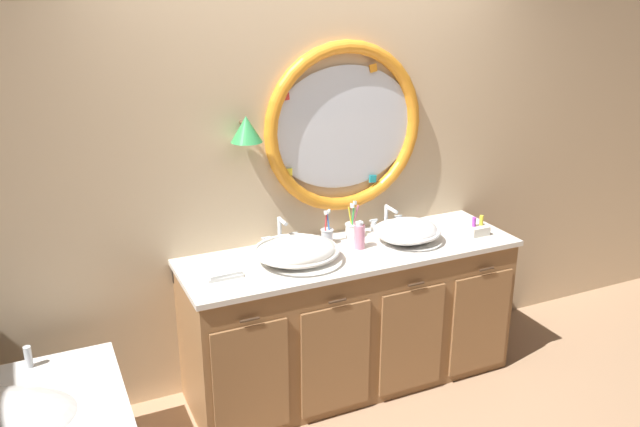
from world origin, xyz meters
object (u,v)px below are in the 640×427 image
at_px(soap_dispenser, 360,236).
at_px(toiletry_basket, 477,229).
at_px(sink_basin_right, 407,231).
at_px(toothbrush_holder_right, 353,229).
at_px(folded_hand_towel, 223,274).
at_px(sink_basin_left, 296,251).
at_px(toothbrush_holder_left, 327,235).

relative_size(soap_dispenser, toiletry_basket, 1.43).
relative_size(sink_basin_right, toothbrush_holder_right, 1.73).
bearing_deg(folded_hand_towel, toiletry_basket, -2.03).
bearing_deg(sink_basin_right, sink_basin_left, -180.00).
xyz_separation_m(toothbrush_holder_left, toothbrush_holder_right, (0.19, 0.04, -0.00)).
xyz_separation_m(sink_basin_left, soap_dispenser, (0.40, 0.03, 0.01)).
height_order(soap_dispenser, toiletry_basket, soap_dispenser).
bearing_deg(soap_dispenser, folded_hand_towel, -176.68).
height_order(sink_basin_right, toothbrush_holder_left, toothbrush_holder_left).
xyz_separation_m(soap_dispenser, folded_hand_towel, (-0.82, -0.05, -0.06)).
bearing_deg(toothbrush_holder_left, sink_basin_left, -147.61).
bearing_deg(toothbrush_holder_left, toiletry_basket, -15.25).
bearing_deg(toiletry_basket, toothbrush_holder_left, 164.75).
relative_size(sink_basin_left, toiletry_basket, 3.92).
bearing_deg(toiletry_basket, toothbrush_holder_right, 158.40).
xyz_separation_m(sink_basin_right, toiletry_basket, (0.45, -0.07, -0.03)).
bearing_deg(toothbrush_holder_right, sink_basin_left, -155.75).
height_order(sink_basin_right, toiletry_basket, sink_basin_right).
bearing_deg(toothbrush_holder_right, toothbrush_holder_left, -169.21).
height_order(toothbrush_holder_left, toothbrush_holder_right, toothbrush_holder_right).
height_order(toothbrush_holder_left, soap_dispenser, toothbrush_holder_left).
distance_m(sink_basin_right, soap_dispenser, 0.30).
bearing_deg(folded_hand_towel, toothbrush_holder_right, 14.35).
distance_m(sink_basin_left, sink_basin_right, 0.70).
distance_m(toothbrush_holder_right, folded_hand_towel, 0.90).
bearing_deg(soap_dispenser, toothbrush_holder_right, 74.87).
bearing_deg(toothbrush_holder_right, folded_hand_towel, -165.65).
bearing_deg(sink_basin_right, toiletry_basket, -9.51).
relative_size(toothbrush_holder_left, toiletry_basket, 1.74).
height_order(sink_basin_left, toothbrush_holder_left, toothbrush_holder_left).
height_order(sink_basin_left, soap_dispenser, soap_dispenser).
bearing_deg(sink_basin_left, folded_hand_towel, -177.36).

